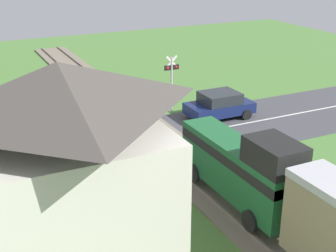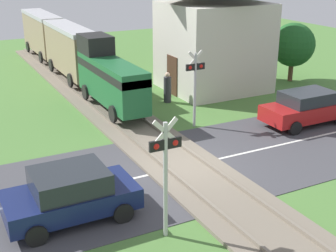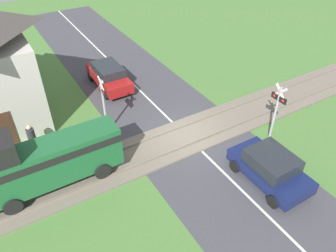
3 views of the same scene
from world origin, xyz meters
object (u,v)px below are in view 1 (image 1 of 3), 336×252
car_near_crossing (219,105)px  pedestrian_by_station (164,212)px  crossing_signal_west_approach (172,76)px  crossing_signal_east_approach (137,133)px  station_building (67,183)px  car_far_side (15,165)px

car_near_crossing → pedestrian_by_station: 11.53m
car_near_crossing → crossing_signal_west_approach: size_ratio=1.11×
crossing_signal_east_approach → pedestrian_by_station: bearing=80.9°
crossing_signal_west_approach → crossing_signal_east_approach: same height
crossing_signal_west_approach → station_building: bearing=52.6°
car_far_side → crossing_signal_east_approach: bearing=155.7°
crossing_signal_east_approach → pedestrian_by_station: crossing_signal_east_approach is taller
car_near_crossing → pedestrian_by_station: (7.62, 8.65, -0.07)m
car_near_crossing → car_far_side: bearing=13.9°
car_far_side → crossing_signal_east_approach: (-4.57, 2.06, 1.36)m
crossing_signal_east_approach → crossing_signal_west_approach: bearing=-125.7°
crossing_signal_west_approach → pedestrian_by_station: crossing_signal_west_approach is taller
car_far_side → station_building: station_building is taller
pedestrian_by_station → station_building: bearing=18.1°
car_near_crossing → crossing_signal_east_approach: 8.70m
car_far_side → station_building: bearing=94.5°
car_near_crossing → crossing_signal_west_approach: bearing=-46.0°
crossing_signal_east_approach → station_building: bearing=50.2°
car_near_crossing → crossing_signal_west_approach: crossing_signal_west_approach is taller
crossing_signal_west_approach → crossing_signal_east_approach: 8.62m
crossing_signal_west_approach → station_building: 14.94m
car_near_crossing → car_far_side: (11.60, 2.88, 0.01)m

